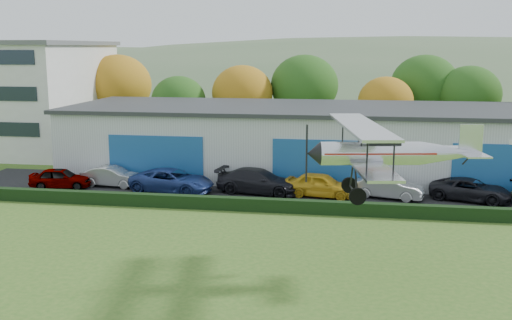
% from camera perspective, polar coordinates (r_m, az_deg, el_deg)
% --- Properties ---
extents(apron, '(48.00, 9.00, 0.05)m').
position_cam_1_polar(apron, '(40.74, 3.52, -3.17)').
color(apron, black).
rests_on(apron, ground).
extents(hedge, '(46.00, 0.60, 0.80)m').
position_cam_1_polar(hedge, '(36.02, 2.75, -4.41)').
color(hedge, black).
rests_on(hedge, ground).
extents(hangar, '(40.60, 12.60, 5.30)m').
position_cam_1_polar(hangar, '(46.92, 6.85, 1.90)').
color(hangar, '#B2B7BC').
rests_on(hangar, ground).
extents(tree_belt, '(75.70, 13.22, 10.12)m').
position_cam_1_polar(tree_belt, '(59.43, 3.43, 6.68)').
color(tree_belt, '#3D2614').
rests_on(tree_belt, ground).
extents(distant_hills, '(430.00, 196.00, 56.00)m').
position_cam_1_polar(distant_hills, '(160.39, 5.14, 2.53)').
color(distant_hills, '#4C6642').
rests_on(distant_hills, ground).
extents(car_0, '(4.44, 2.37, 1.44)m').
position_cam_1_polar(car_0, '(44.05, -18.22, -1.64)').
color(car_0, gray).
rests_on(car_0, apron).
extents(car_1, '(4.50, 1.94, 1.44)m').
position_cam_1_polar(car_1, '(43.55, -13.61, -1.54)').
color(car_1, silver).
rests_on(car_1, apron).
extents(car_2, '(6.08, 3.49, 1.60)m').
position_cam_1_polar(car_2, '(41.02, -8.04, -1.98)').
color(car_2, navy).
rests_on(car_2, apron).
extents(car_3, '(6.00, 3.13, 1.66)m').
position_cam_1_polar(car_3, '(40.37, 0.23, -2.03)').
color(car_3, black).
rests_on(car_3, apron).
extents(car_4, '(4.97, 2.71, 1.61)m').
position_cam_1_polar(car_4, '(39.64, 6.24, -2.38)').
color(car_4, gold).
rests_on(car_4, apron).
extents(car_5, '(4.80, 2.67, 1.50)m').
position_cam_1_polar(car_5, '(39.96, 12.58, -2.55)').
color(car_5, silver).
rests_on(car_5, apron).
extents(car_6, '(5.59, 3.85, 1.42)m').
position_cam_1_polar(car_6, '(40.90, 19.89, -2.69)').
color(car_6, black).
rests_on(car_6, apron).
extents(biplane, '(7.52, 8.60, 3.20)m').
position_cam_1_polar(biplane, '(25.65, 12.34, 0.86)').
color(biplane, silver).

